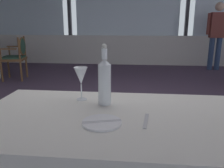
# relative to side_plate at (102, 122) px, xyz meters

# --- Properties ---
(ground_plane) EXTENTS (14.70, 14.70, 0.00)m
(ground_plane) POSITION_rel_side_plate_xyz_m (-0.12, 1.65, -0.76)
(ground_plane) COLOR #47384C
(window_wall_far) EXTENTS (10.65, 0.14, 3.00)m
(window_wall_far) POSITION_rel_side_plate_xyz_m (-0.12, 5.90, 0.43)
(window_wall_far) COLOR silver
(window_wall_far) RESTS_ON ground_plane
(side_plate) EXTENTS (0.19, 0.19, 0.01)m
(side_plate) POSITION_rel_side_plate_xyz_m (0.00, 0.00, 0.00)
(side_plate) COLOR white
(side_plate) RESTS_ON foreground_table
(butter_knife) EXTENTS (0.18, 0.06, 0.00)m
(butter_knife) POSITION_rel_side_plate_xyz_m (0.00, 0.00, 0.01)
(butter_knife) COLOR silver
(butter_knife) RESTS_ON foreground_table
(dinner_fork) EXTENTS (0.04, 0.18, 0.00)m
(dinner_fork) POSITION_rel_side_plate_xyz_m (0.21, 0.05, -0.00)
(dinner_fork) COLOR silver
(dinner_fork) RESTS_ON foreground_table
(water_bottle) EXTENTS (0.07, 0.07, 0.35)m
(water_bottle) POSITION_rel_side_plate_xyz_m (-0.02, 0.27, 0.14)
(water_bottle) COLOR white
(water_bottle) RESTS_ON foreground_table
(wine_glass) EXTENTS (0.08, 0.08, 0.20)m
(wine_glass) POSITION_rel_side_plate_xyz_m (-0.17, 0.33, 0.14)
(wine_glass) COLOR white
(wine_glass) RESTS_ON foreground_table
(dining_chair_0_3) EXTENTS (0.54, 0.59, 0.93)m
(dining_chair_0_3) POSITION_rel_side_plate_xyz_m (-2.39, 3.75, -0.21)
(dining_chair_0_3) COLOR brown
(dining_chair_0_3) RESTS_ON ground_plane
(diner_person_0) EXTENTS (0.53, 0.22, 1.71)m
(diner_person_0) POSITION_rel_side_plate_xyz_m (2.21, 5.32, 0.22)
(diner_person_0) COLOR #334770
(diner_person_0) RESTS_ON ground_plane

